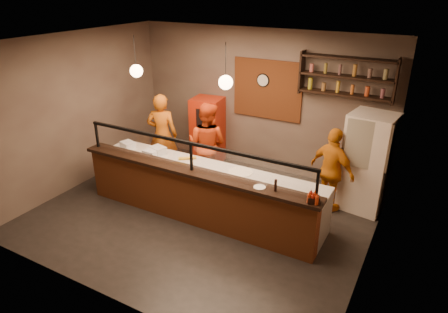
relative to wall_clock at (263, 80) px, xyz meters
The scene contains 29 objects.
floor 3.24m from the wall_clock, 92.33° to the right, with size 6.00×6.00×0.00m, color black.
ceiling 2.70m from the wall_clock, 92.33° to the right, with size 6.00×6.00×0.00m, color #39302C.
wall_back 0.51m from the wall_clock, 158.20° to the left, with size 6.00×6.00×0.00m, color #706152.
wall_left 3.99m from the wall_clock, 141.57° to the right, with size 5.00×5.00×0.00m, color #706152.
wall_right 3.84m from the wall_clock, 40.31° to the right, with size 5.00×5.00×0.00m, color #706152.
wall_front 4.99m from the wall_clock, 91.16° to the right, with size 6.00×6.00×0.00m, color #706152.
brick_patch 0.22m from the wall_clock, ahead, with size 1.60×0.04×1.30m, color #964920.
service_counter 3.19m from the wall_clock, 92.08° to the right, with size 4.60×0.25×1.00m, color #964920.
counter_ledge 2.96m from the wall_clock, 92.08° to the right, with size 4.70×0.37×0.06m, color black.
worktop_cabinet 2.81m from the wall_clock, 92.53° to the right, with size 4.60×0.75×0.85m, color gray.
worktop 2.57m from the wall_clock, 92.53° to the right, with size 4.60×0.75×0.05m, color silver.
sneeze_guard 2.86m from the wall_clock, 92.08° to the right, with size 4.50×0.05×0.52m.
wall_shelving 1.83m from the wall_clock, ahead, with size 1.84×0.28×0.85m.
wall_clock is the anchor object (origin of this frame).
pendant_left 2.81m from the wall_clock, 125.30° to the right, with size 0.24×0.24×0.77m.
pendant_right 2.32m from the wall_clock, 82.44° to the right, with size 0.24×0.24×0.77m.
cook_left 2.54m from the wall_clock, 143.94° to the right, with size 0.68×0.45×1.87m, color #C76312.
cook_mid 1.88m from the wall_clock, 117.54° to the right, with size 0.89×0.69×1.82m, color #C73C12.
cook_right 2.58m from the wall_clock, 29.80° to the right, with size 0.97×0.41×1.66m, color orange.
fridge 2.84m from the wall_clock, 15.84° to the right, with size 0.80×0.74×1.91m, color beige.
red_cooler 1.83m from the wall_clock, 166.11° to the right, with size 0.69×0.63×1.60m, color #B1230B.
pizza_dough 2.51m from the wall_clock, 75.86° to the right, with size 0.45×0.45×0.01m, color white.
prep_tub_a 2.77m from the wall_clock, 120.78° to the right, with size 0.29×0.24×0.15m, color white.
prep_tub_b 3.23m from the wall_clock, 132.04° to the right, with size 0.28×0.22×0.14m, color white.
prep_tub_c 2.93m from the wall_clock, 119.60° to the right, with size 0.27×0.22×0.14m, color white.
rolling_pin 2.51m from the wall_clock, 106.24° to the right, with size 0.06×0.06×0.35m, color gold.
condiment_caddy 3.65m from the wall_clock, 53.32° to the right, with size 0.18×0.14×0.10m, color black.
pepper_mill 3.26m from the wall_clock, 62.01° to the right, with size 0.04×0.04×0.20m, color black.
small_plate 3.20m from the wall_clock, 66.53° to the right, with size 0.20×0.20×0.01m, color white.
Camera 1 is at (3.53, -5.53, 4.09)m, focal length 32.00 mm.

